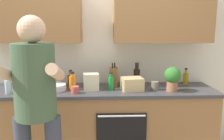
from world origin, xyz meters
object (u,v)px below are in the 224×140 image
Objects in this scene: cup_ceramic at (75,90)px; grocery_bag_produce at (29,80)px; potted_herb at (172,77)px; grocery_bag_bread at (132,84)px; mixing_bowl at (54,87)px; cup_stoneware at (155,86)px; bottle_juice at (73,82)px; bottle_water at (8,86)px; bottle_soda at (111,83)px; person_standing at (36,102)px; bottle_soy at (137,76)px; bottle_vinegar at (71,80)px; bottle_oil at (186,78)px; knife_block at (114,77)px; grocery_bag_rice at (91,82)px.

cup_ceramic is 0.63m from grocery_bag_produce.
grocery_bag_bread is (-0.46, 0.05, -0.09)m from potted_herb.
grocery_bag_produce is (-0.32, 0.09, 0.07)m from mixing_bowl.
cup_ceramic is 0.37× the size of grocery_bag_bread.
bottle_juice is at bearing 178.25° from cup_stoneware.
cup_stoneware is (1.69, 0.10, -0.04)m from bottle_water.
grocery_bag_bread reaches higher than mixing_bowl.
potted_herb reaches higher than bottle_soda.
person_standing is 1.42m from cup_stoneware.
bottle_juice is at bearing -169.23° from bottle_soy.
bottle_vinegar is 0.83× the size of grocery_bag_produce.
person_standing is 8.06× the size of bottle_oil.
knife_block is at bearing 178.08° from bottle_soy.
bottle_water reaches higher than bottle_soda.
bottle_soy reaches higher than cup_stoneware.
knife_block reaches higher than bottle_oil.
grocery_bag_produce is at bearing 110.61° from person_standing.
grocery_bag_rice is at bearing -164.05° from bottle_soy.
bottle_oil is at bearing 9.25° from bottle_water.
potted_herb is (1.17, -0.10, 0.07)m from bottle_juice.
grocery_bag_bread is (1.41, 0.08, -0.01)m from bottle_water.
mixing_bowl is at bearing 178.18° from bottle_soda.
bottle_soy is 1.26× the size of grocery_bag_bread.
bottle_oil reaches higher than cup_ceramic.
grocery_bag_produce is at bearing -177.04° from bottle_soy.
bottle_soda is 1.09× the size of grocery_bag_rice.
cup_ceramic is at bearing -165.06° from bottle_oil.
cup_stoneware is at bearing -1.13° from mixing_bowl.
potted_herb reaches higher than bottle_juice.
mixing_bowl is at bearing 179.32° from grocery_bag_rice.
person_standing reaches higher than cup_ceramic.
bottle_soy is 0.80m from cup_ceramic.
bottle_vinegar is (-1.49, -0.05, -0.00)m from bottle_oil.
bottle_soy is 1.00× the size of knife_block.
cup_ceramic is 0.94m from cup_stoneware.
cup_stoneware is 1.52m from grocery_bag_produce.
bottle_oil is 0.79m from grocery_bag_bread.
bottle_soda is 1.03× the size of bottle_vinegar.
person_standing is 5.77× the size of knife_block.
potted_herb reaches higher than bottle_vinegar.
mixing_bowl is 0.92m from grocery_bag_bread.
grocery_bag_rice is 0.83× the size of grocery_bag_bread.
person_standing is at bearing -146.25° from cup_stoneware.
bottle_soy is at bearing 2.96° from grocery_bag_produce.
bottle_vinegar is at bearing 163.18° from grocery_bag_bread.
knife_block is (0.04, 0.19, 0.03)m from bottle_soda.
potted_herb reaches higher than cup_stoneware.
cup_stoneware is at bearing -21.29° from knife_block.
cup_stoneware is at bearing -0.24° from bottle_soda.
bottle_water is at bearing -176.67° from cup_stoneware.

